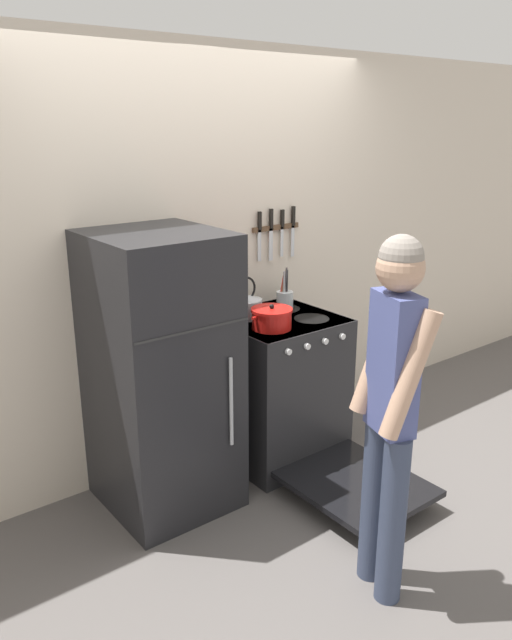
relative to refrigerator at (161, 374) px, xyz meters
The scene contains 9 objects.
ground_plane 1.01m from the refrigerator, 33.34° to the left, with size 14.00×14.00×0.00m, color #5B5654.
wall_back 0.82m from the refrigerator, 35.52° to the left, with size 10.00×0.06×2.55m.
refrigerator is the anchor object (origin of this frame).
stove_range 0.89m from the refrigerator, ahead, with size 0.71×1.44×0.94m.
dutch_oven_pot 0.72m from the refrigerator, 10.42° to the right, with size 0.29×0.24×0.15m.
tea_kettle 0.74m from the refrigerator, 12.13° to the left, with size 0.26×0.21×0.26m.
utensil_jar 1.05m from the refrigerator, ahead, with size 0.11×0.11×0.27m.
person 1.33m from the refrigerator, 71.28° to the right, with size 0.34×0.40×1.67m.
wall_knife_strip 1.31m from the refrigerator, 17.18° to the left, with size 0.38×0.03×0.34m.
Camera 1 is at (-2.06, -3.17, 2.10)m, focal length 35.00 mm.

